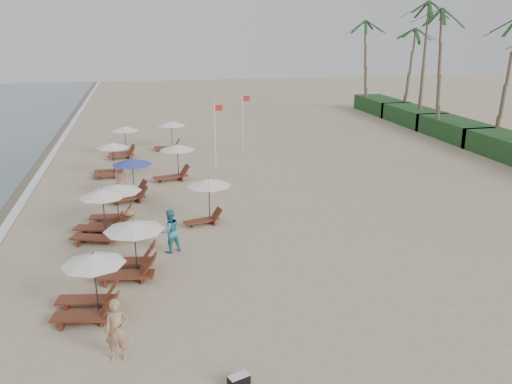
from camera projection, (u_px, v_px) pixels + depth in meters
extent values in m
plane|color=tan|center=(264.00, 269.00, 21.50)|extent=(160.00, 160.00, 0.00)
cube|color=white|center=(17.00, 209.00, 28.58)|extent=(0.50, 140.00, 0.02)
cube|color=#193D1C|center=(455.00, 129.00, 46.24)|extent=(3.20, 8.00, 1.60)
cube|color=#193D1C|center=(413.00, 116.00, 53.24)|extent=(3.20, 8.00, 1.60)
cube|color=#193D1C|center=(381.00, 105.00, 60.25)|extent=(3.20, 8.00, 1.60)
cylinder|color=brown|center=(501.00, 86.00, 41.47)|extent=(0.36, 0.36, 9.80)
cylinder|color=brown|center=(444.00, 75.00, 45.85)|extent=(0.36, 0.36, 10.60)
cylinder|color=brown|center=(423.00, 66.00, 50.77)|extent=(0.36, 0.36, 11.40)
cylinder|color=brown|center=(405.00, 74.00, 56.16)|extent=(0.36, 0.36, 9.00)
cylinder|color=brown|center=(369.00, 67.00, 60.54)|extent=(0.36, 0.36, 9.80)
cylinder|color=black|center=(96.00, 285.00, 17.85)|extent=(0.05, 0.05, 2.12)
cone|color=white|center=(93.00, 259.00, 17.57)|extent=(2.12, 2.12, 0.35)
cylinder|color=black|center=(136.00, 249.00, 20.79)|extent=(0.05, 0.05, 2.11)
cone|color=white|center=(134.00, 226.00, 20.51)|extent=(2.36, 2.36, 0.35)
cylinder|color=black|center=(104.00, 215.00, 24.37)|extent=(0.05, 0.05, 2.25)
cone|color=white|center=(102.00, 193.00, 24.07)|extent=(2.07, 2.07, 0.35)
cylinder|color=black|center=(118.00, 206.00, 25.97)|extent=(0.05, 0.05, 2.00)
cone|color=white|center=(116.00, 188.00, 25.70)|extent=(2.42, 2.42, 0.35)
cylinder|color=black|center=(133.00, 180.00, 29.83)|extent=(0.05, 0.05, 2.29)
cone|color=#343F9A|center=(132.00, 162.00, 29.52)|extent=(2.20, 2.20, 0.35)
cylinder|color=black|center=(114.00, 160.00, 34.53)|extent=(0.05, 0.05, 2.15)
cone|color=white|center=(112.00, 145.00, 34.24)|extent=(2.06, 2.06, 0.35)
cylinder|color=black|center=(125.00, 142.00, 39.57)|extent=(0.05, 0.05, 2.26)
cone|color=white|center=(124.00, 128.00, 39.27)|extent=(2.08, 2.08, 0.35)
cylinder|color=black|center=(209.00, 201.00, 26.38)|extent=(0.05, 0.05, 2.15)
cone|color=white|center=(209.00, 182.00, 26.10)|extent=(2.24, 2.24, 0.35)
cylinder|color=black|center=(178.00, 162.00, 33.95)|extent=(0.05, 0.05, 2.15)
cone|color=white|center=(177.00, 147.00, 33.66)|extent=(2.24, 2.24, 0.35)
cylinder|color=black|center=(172.00, 136.00, 42.18)|extent=(0.05, 0.05, 2.15)
cone|color=white|center=(171.00, 123.00, 41.89)|extent=(2.24, 2.24, 0.35)
imported|color=#A57C59|center=(117.00, 330.00, 15.43)|extent=(0.72, 0.50, 1.90)
imported|color=teal|center=(170.00, 231.00, 22.89)|extent=(1.13, 1.02, 1.91)
imported|color=#896546|center=(131.00, 225.00, 24.07)|extent=(0.88, 1.12, 1.53)
imported|color=tan|center=(120.00, 179.00, 30.89)|extent=(0.96, 1.05, 1.79)
cube|color=black|center=(239.00, 381.00, 14.49)|extent=(0.65, 0.47, 0.29)
cube|color=silver|center=(239.00, 376.00, 14.44)|extent=(0.62, 0.44, 0.04)
cylinder|color=silver|center=(215.00, 134.00, 36.78)|extent=(0.08, 0.08, 4.43)
cube|color=#B02121|center=(219.00, 108.00, 36.30)|extent=(0.55, 0.02, 0.40)
cylinder|color=silver|center=(243.00, 123.00, 41.23)|extent=(0.08, 0.08, 4.45)
cube|color=#B02121|center=(246.00, 99.00, 40.75)|extent=(0.55, 0.02, 0.40)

